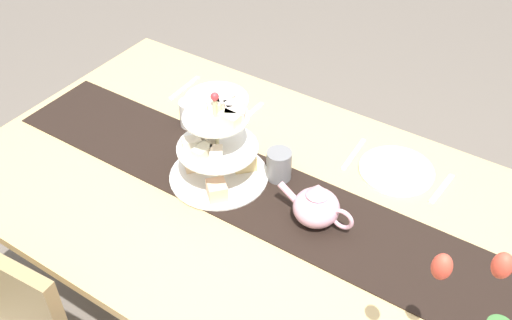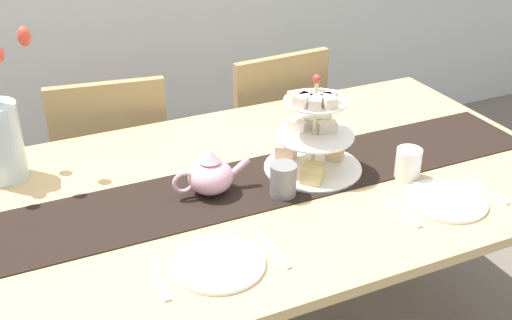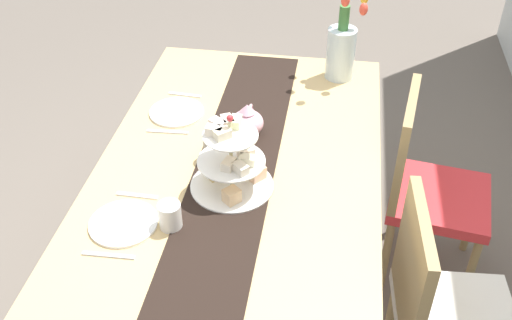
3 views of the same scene
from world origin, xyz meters
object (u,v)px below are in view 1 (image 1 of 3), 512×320
at_px(fork_left, 442,189).
at_px(dinner_plate_right, 216,100).
at_px(dining_table, 255,216).
at_px(knife_left, 354,154).
at_px(teapot, 317,206).
at_px(dinner_plate_left, 396,170).
at_px(fork_right, 250,114).
at_px(mug_grey, 279,165).
at_px(knife_right, 185,88).
at_px(tiered_cake_stand, 218,151).
at_px(mug_white_text, 191,114).

xyz_separation_m(fork_left, dinner_plate_right, (0.83, 0.00, 0.00)).
height_order(dining_table, knife_left, knife_left).
bearing_deg(teapot, dining_table, 0.00).
distance_m(dinner_plate_left, fork_left, 0.15).
bearing_deg(fork_left, fork_right, 0.00).
relative_size(knife_left, mug_grey, 1.79).
bearing_deg(teapot, mug_grey, -28.39).
xyz_separation_m(teapot, dinner_plate_right, (0.58, -0.32, -0.05)).
relative_size(dining_table, knife_right, 10.50).
bearing_deg(dinner_plate_left, knife_left, 0.00).
xyz_separation_m(dinner_plate_left, knife_right, (0.83, 0.00, -0.00)).
height_order(dinner_plate_left, dinner_plate_right, same).
bearing_deg(fork_left, knife_right, 0.00).
distance_m(fork_right, mug_grey, 0.34).
bearing_deg(tiered_cake_stand, mug_grey, -146.41).
xyz_separation_m(dinner_plate_left, fork_left, (-0.15, 0.00, -0.00)).
distance_m(dining_table, mug_grey, 0.18).
height_order(dinner_plate_left, fork_left, dinner_plate_left).
bearing_deg(dining_table, dinner_plate_left, -133.81).
distance_m(dinner_plate_right, fork_right, 0.15).
relative_size(fork_left, mug_grey, 1.58).
height_order(tiered_cake_stand, mug_grey, tiered_cake_stand).
xyz_separation_m(dinner_plate_left, knife_left, (0.14, 0.00, -0.00)).
bearing_deg(teapot, knife_left, -82.92).
relative_size(teapot, knife_right, 1.40).
bearing_deg(mug_grey, tiered_cake_stand, 33.59).
height_order(tiered_cake_stand, fork_right, tiered_cake_stand).
xyz_separation_m(dining_table, tiered_cake_stand, (0.13, 0.00, 0.20)).
bearing_deg(dining_table, knife_right, -31.61).
xyz_separation_m(dinner_plate_right, mug_grey, (-0.40, 0.22, 0.05)).
bearing_deg(dinner_plate_left, dining_table, 46.19).
distance_m(dinner_plate_right, mug_grey, 0.46).
bearing_deg(knife_right, fork_right, 180.00).
bearing_deg(fork_left, knife_left, 0.00).
bearing_deg(tiered_cake_stand, knife_left, -132.17).
height_order(knife_right, mug_grey, mug_grey).
xyz_separation_m(dining_table, knife_right, (0.52, -0.32, 0.10)).
distance_m(knife_left, knife_right, 0.69).
height_order(teapot, mug_white_text, teapot).
bearing_deg(fork_right, mug_white_text, 51.03).
bearing_deg(mug_white_text, knife_left, -163.09).
relative_size(teapot, mug_grey, 2.51).
xyz_separation_m(tiered_cake_stand, dinner_plate_right, (0.25, -0.32, -0.10)).
xyz_separation_m(dining_table, teapot, (-0.20, 0.00, 0.15)).
height_order(dinner_plate_left, mug_grey, mug_grey).
xyz_separation_m(dining_table, knife_left, (-0.16, -0.32, 0.10)).
bearing_deg(teapot, mug_white_text, -15.95).
distance_m(fork_left, mug_grey, 0.49).
relative_size(dining_table, dinner_plate_right, 7.76).
height_order(teapot, dinner_plate_left, teapot).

